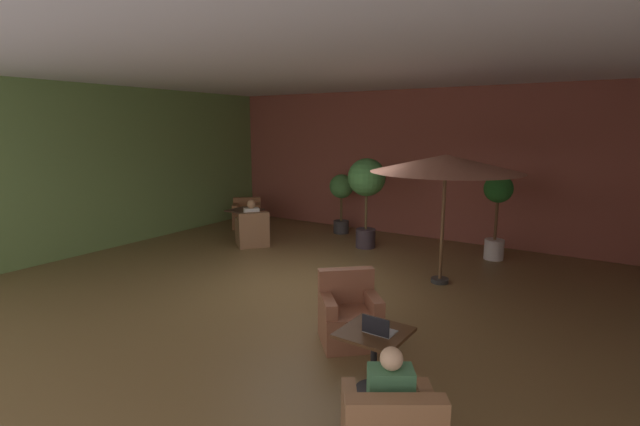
% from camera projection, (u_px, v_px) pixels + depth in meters
% --- Properties ---
extents(ground_plane, '(10.76, 9.46, 0.02)m').
position_uv_depth(ground_plane, '(306.00, 286.00, 8.06)').
color(ground_plane, brown).
extents(wall_back_brick, '(10.76, 0.08, 3.72)m').
position_uv_depth(wall_back_brick, '(409.00, 164.00, 11.59)').
color(wall_back_brick, '#974C3E').
rests_on(wall_back_brick, ground_plane).
extents(wall_left_accent, '(0.08, 9.46, 3.72)m').
position_uv_depth(wall_left_accent, '(117.00, 167.00, 10.56)').
color(wall_left_accent, '#6A8D4B').
rests_on(wall_left_accent, ground_plane).
extents(ceiling_slab, '(10.76, 9.46, 0.06)m').
position_uv_depth(ceiling_slab, '(304.00, 67.00, 7.36)').
color(ceiling_slab, silver).
rests_on(ceiling_slab, wall_back_brick).
extents(cafe_table_front_left, '(0.69, 0.69, 0.69)m').
position_uv_depth(cafe_table_front_left, '(374.00, 346.00, 4.77)').
color(cafe_table_front_left, black).
rests_on(cafe_table_front_left, ground_plane).
extents(armchair_front_left_north, '(1.03, 1.03, 0.93)m').
position_uv_depth(armchair_front_left_north, '(349.00, 317.00, 5.92)').
color(armchair_front_left_north, brown).
rests_on(armchair_front_left_north, ground_plane).
extents(cafe_table_front_right, '(0.75, 0.75, 0.69)m').
position_uv_depth(cafe_table_front_right, '(245.00, 215.00, 11.71)').
color(cafe_table_front_right, black).
rests_on(cafe_table_front_right, ground_plane).
extents(armchair_front_right_north, '(1.06, 1.05, 0.81)m').
position_uv_depth(armchair_front_right_north, '(247.00, 216.00, 12.76)').
color(armchair_front_right_north, brown).
rests_on(armchair_front_right_north, ground_plane).
extents(armchair_front_right_east, '(1.02, 1.02, 0.83)m').
position_uv_depth(armchair_front_right_east, '(252.00, 232.00, 10.79)').
color(armchair_front_right_east, '#8A5F40').
rests_on(armchair_front_right_east, ground_plane).
extents(patio_umbrella_tall_red, '(2.62, 2.62, 2.32)m').
position_uv_depth(patio_umbrella_tall_red, '(446.00, 164.00, 7.84)').
color(patio_umbrella_tall_red, '#2D2D2D').
rests_on(patio_umbrella_tall_red, ground_plane).
extents(potted_tree_left_corner, '(0.87, 0.87, 2.09)m').
position_uv_depth(potted_tree_left_corner, '(367.00, 185.00, 10.37)').
color(potted_tree_left_corner, '#3A2F36').
rests_on(potted_tree_left_corner, ground_plane).
extents(potted_tree_mid_left, '(0.59, 0.59, 1.82)m').
position_uv_depth(potted_tree_mid_left, '(497.00, 204.00, 9.48)').
color(potted_tree_mid_left, silver).
rests_on(potted_tree_mid_left, ground_plane).
extents(potted_tree_mid_right, '(0.63, 0.63, 1.57)m').
position_uv_depth(potted_tree_mid_right, '(341.00, 194.00, 11.89)').
color(potted_tree_mid_right, '#353233').
rests_on(potted_tree_mid_right, ground_plane).
extents(patron_blue_shirt, '(0.39, 0.41, 0.63)m').
position_uv_depth(patron_blue_shirt, '(252.00, 214.00, 10.74)').
color(patron_blue_shirt, silver).
rests_on(patron_blue_shirt, ground_plane).
extents(patron_by_window, '(0.43, 0.38, 0.63)m').
position_uv_depth(patron_by_window, '(391.00, 389.00, 3.64)').
color(patron_by_window, '#42784E').
rests_on(patron_by_window, ground_plane).
extents(iced_drink_cup, '(0.08, 0.08, 0.11)m').
position_uv_depth(iced_drink_cup, '(375.00, 325.00, 4.74)').
color(iced_drink_cup, white).
rests_on(iced_drink_cup, cafe_table_front_left).
extents(open_laptop, '(0.32, 0.23, 0.20)m').
position_uv_depth(open_laptop, '(378.00, 329.00, 4.67)').
color(open_laptop, '#9EA0A5').
rests_on(open_laptop, cafe_table_front_left).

